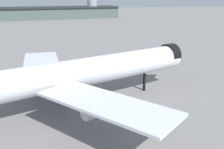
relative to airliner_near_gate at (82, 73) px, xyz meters
The scene contains 3 objects.
ground 8.29m from the airliner_near_gate, 90.61° to the right, with size 900.00×900.00×0.00m, color slate.
airliner_near_gate is the anchor object (origin of this frame).
terminal_building 226.15m from the airliner_near_gate, 98.63° to the left, with size 203.17×56.34×22.07m.
Camera 1 is at (-5.86, -51.08, 24.18)m, focal length 41.34 mm.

